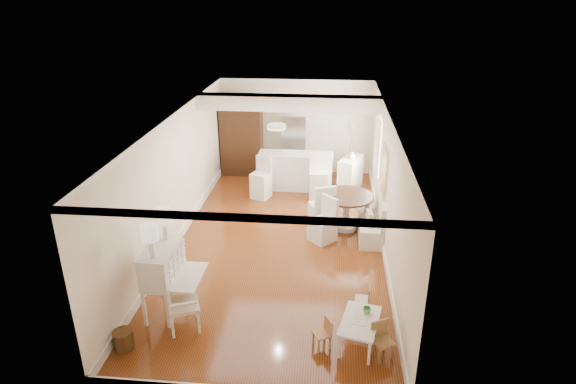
% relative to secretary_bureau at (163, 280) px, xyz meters
% --- Properties ---
extents(room, '(9.00, 9.04, 2.82)m').
position_rel_secretary_bureau_xyz_m(room, '(1.74, 3.01, 1.35)').
color(room, brown).
rests_on(room, ground).
extents(secretary_bureau, '(0.99, 1.01, 1.25)m').
position_rel_secretary_bureau_xyz_m(secretary_bureau, '(0.00, 0.00, 0.00)').
color(secretary_bureau, white).
rests_on(secretary_bureau, ground).
extents(gustavian_armchair, '(0.69, 0.69, 0.92)m').
position_rel_secretary_bureau_xyz_m(gustavian_armchair, '(0.46, -0.42, -0.17)').
color(gustavian_armchair, white).
rests_on(gustavian_armchair, ground).
extents(wicker_basket, '(0.34, 0.34, 0.31)m').
position_rel_secretary_bureau_xyz_m(wicker_basket, '(-0.35, -0.99, -0.47)').
color(wicker_basket, '#513419').
rests_on(wicker_basket, ground).
extents(kids_table, '(0.74, 1.01, 0.46)m').
position_rel_secretary_bureau_xyz_m(kids_table, '(3.30, -0.55, -0.40)').
color(kids_table, silver).
rests_on(kids_table, ground).
extents(kids_chair_a, '(0.33, 0.33, 0.51)m').
position_rel_secretary_bureau_xyz_m(kids_chair_a, '(2.72, -0.68, -0.37)').
color(kids_chair_a, tan).
rests_on(kids_chair_a, ground).
extents(kids_chair_b, '(0.28, 0.28, 0.53)m').
position_rel_secretary_bureau_xyz_m(kids_chair_b, '(3.39, 0.27, -0.36)').
color(kids_chair_b, '#A57A4B').
rests_on(kids_chair_b, ground).
extents(kids_chair_c, '(0.39, 0.39, 0.60)m').
position_rel_secretary_bureau_xyz_m(kids_chair_c, '(3.64, -0.82, -0.33)').
color(kids_chair_c, '#997445').
rests_on(kids_chair_c, ground).
extents(banquette, '(0.52, 1.60, 0.98)m').
position_rel_secretary_bureau_xyz_m(banquette, '(3.69, 3.19, -0.14)').
color(banquette, silver).
rests_on(banquette, ground).
extents(dining_table, '(1.50, 1.50, 0.84)m').
position_rel_secretary_bureau_xyz_m(dining_table, '(3.15, 3.45, -0.21)').
color(dining_table, '#462716').
rests_on(dining_table, ground).
extents(slip_chair_near, '(0.69, 0.69, 1.00)m').
position_rel_secretary_bureau_xyz_m(slip_chair_near, '(2.63, 2.80, -0.12)').
color(slip_chair_near, white).
rests_on(slip_chair_near, ground).
extents(slip_chair_far, '(0.66, 0.67, 1.06)m').
position_rel_secretary_bureau_xyz_m(slip_chair_far, '(2.59, 3.56, -0.10)').
color(slip_chair_far, white).
rests_on(slip_chair_far, ground).
extents(breakfast_counter, '(2.05, 0.65, 1.03)m').
position_rel_secretary_bureau_xyz_m(breakfast_counter, '(1.80, 5.79, -0.11)').
color(breakfast_counter, white).
rests_on(breakfast_counter, ground).
extents(bar_stool_left, '(0.58, 0.58, 1.12)m').
position_rel_secretary_bureau_xyz_m(bar_stool_left, '(0.93, 5.05, -0.07)').
color(bar_stool_left, silver).
rests_on(bar_stool_left, ground).
extents(bar_stool_right, '(0.52, 0.52, 1.20)m').
position_rel_secretary_bureau_xyz_m(bar_stool_right, '(2.45, 5.16, -0.03)').
color(bar_stool_right, white).
rests_on(bar_stool_right, ground).
extents(pantry_cabinet, '(1.20, 0.60, 2.30)m').
position_rel_secretary_bureau_xyz_m(pantry_cabinet, '(0.10, 6.87, 0.52)').
color(pantry_cabinet, '#381E11').
rests_on(pantry_cabinet, ground).
extents(fridge, '(0.75, 0.65, 1.80)m').
position_rel_secretary_bureau_xyz_m(fridge, '(2.00, 6.84, 0.27)').
color(fridge, silver).
rests_on(fridge, ground).
extents(sideboard, '(0.75, 1.04, 0.91)m').
position_rel_secretary_bureau_xyz_m(sideboard, '(3.31, 5.89, -0.17)').
color(sideboard, white).
rests_on(sideboard, ground).
extents(pencil_cup, '(0.15, 0.15, 0.10)m').
position_rel_secretary_bureau_xyz_m(pencil_cup, '(3.41, -0.35, -0.12)').
color(pencil_cup, '#64AA63').
rests_on(pencil_cup, kids_table).
extents(branch_vase, '(0.24, 0.24, 0.19)m').
position_rel_secretary_bureau_xyz_m(branch_vase, '(3.34, 5.85, 0.38)').
color(branch_vase, white).
rests_on(branch_vase, sideboard).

